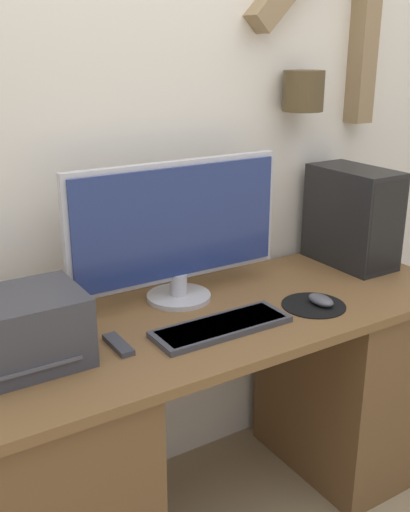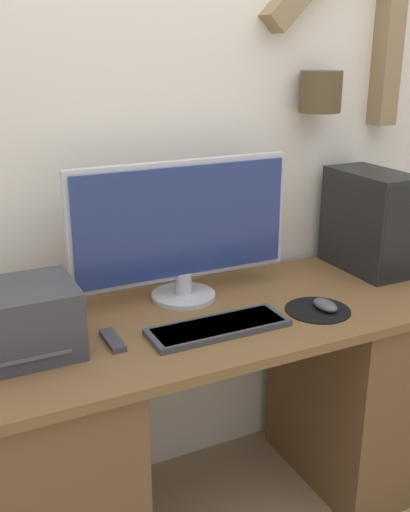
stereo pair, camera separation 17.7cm
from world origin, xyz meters
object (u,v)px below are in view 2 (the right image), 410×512
Objects in this scene: mouse at (325,305)px; remote_control at (113,340)px; computer_tower at (370,221)px; printer at (19,321)px; keyboard at (218,327)px; monitor at (182,226)px.

mouse is 0.73× the size of remote_control.
computer_tower is 1.19× the size of printer.
computer_tower reaches higher than keyboard.
mouse reaches higher than keyboard.
mouse is at bearing -146.35° from computer_tower.
monitor is 7.52× the size of mouse.
monitor is 0.36m from keyboard.
computer_tower is (0.73, -0.04, -0.06)m from monitor.
computer_tower is at bearing -3.46° from monitor.
printer reaches higher than mouse.
keyboard is 1.15× the size of computer_tower.
printer is at bearing -164.07° from monitor.
mouse is (0.36, -0.29, -0.23)m from monitor.
monitor is 2.03× the size of computer_tower.
mouse is 0.48m from computer_tower.
mouse is 0.67m from remote_control.
computer_tower is 1.29m from printer.
mouse is at bearing -8.52° from printer.
keyboard is at bearing -11.51° from printer.
computer_tower is at bearing 8.93° from remote_control.
monitor reaches higher than mouse.
computer_tower is at bearing 16.80° from keyboard.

